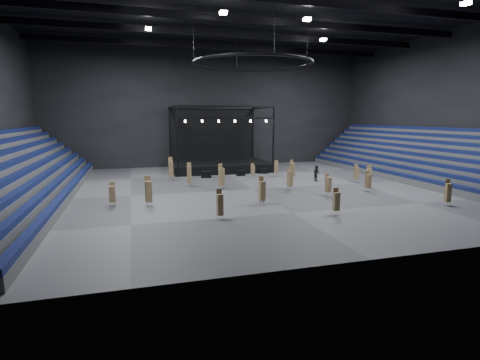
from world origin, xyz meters
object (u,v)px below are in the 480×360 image
object	(u,v)px
chair_stack_14	(328,184)
man_center	(262,194)
chair_stack_9	(171,169)
crew_member	(317,173)
chair_stack_3	(262,190)
chair_stack_6	(221,176)
chair_stack_2	(148,191)
chair_stack_10	(368,181)
chair_stack_16	(356,173)
stage	(218,159)
chair_stack_7	(112,194)
chair_stack_4	(253,170)
chair_stack_12	(336,201)
chair_stack_8	(276,168)
chair_stack_1	(292,169)
chair_stack_15	(369,176)
chair_stack_5	(220,204)
chair_stack_11	(448,192)
chair_stack_13	(189,174)
flight_case_left	(206,174)
flight_case_mid	(241,173)
flight_case_right	(263,171)

from	to	relation	value
chair_stack_14	man_center	xyz separation A→B (m)	(-7.23, -0.97, -0.37)
chair_stack_9	man_center	xyz separation A→B (m)	(6.65, -14.35, -0.67)
chair_stack_14	crew_member	bearing A→B (deg)	52.77
chair_stack_3	chair_stack_6	world-z (taller)	chair_stack_6
chair_stack_2	chair_stack_10	size ratio (longest dim) A/B	1.26
chair_stack_16	chair_stack_3	bearing A→B (deg)	-142.83
chair_stack_16	stage	bearing A→B (deg)	139.00
chair_stack_7	chair_stack_9	world-z (taller)	chair_stack_9
chair_stack_4	chair_stack_12	size ratio (longest dim) A/B	0.87
chair_stack_8	chair_stack_16	distance (m)	10.05
chair_stack_1	chair_stack_15	world-z (taller)	chair_stack_15
chair_stack_4	chair_stack_14	xyz separation A→B (m)	(3.64, -12.66, 0.16)
chair_stack_6	chair_stack_7	bearing A→B (deg)	-177.89
chair_stack_12	chair_stack_8	bearing A→B (deg)	89.16
chair_stack_3	chair_stack_10	distance (m)	12.82
stage	chair_stack_5	size ratio (longest dim) A/B	5.96
chair_stack_10	chair_stack_9	bearing A→B (deg)	136.52
chair_stack_8	chair_stack_9	world-z (taller)	chair_stack_9
chair_stack_8	chair_stack_16	bearing A→B (deg)	-17.51
chair_stack_11	chair_stack_13	xyz separation A→B (m)	(-20.21, 15.49, 0.16)
chair_stack_11	crew_member	xyz separation A→B (m)	(-4.80, 14.98, -0.28)
flight_case_left	chair_stack_14	world-z (taller)	chair_stack_14
chair_stack_16	crew_member	distance (m)	4.63
chair_stack_9	chair_stack_12	bearing A→B (deg)	-66.30
chair_stack_1	chair_stack_6	world-z (taller)	chair_stack_6
chair_stack_12	chair_stack_16	size ratio (longest dim) A/B	0.97
chair_stack_8	chair_stack_15	distance (m)	12.06
stage	chair_stack_8	xyz separation A→B (m)	(5.63, -9.01, -0.32)
flight_case_mid	chair_stack_16	xyz separation A→B (m)	(11.68, -8.69, 0.79)
chair_stack_13	chair_stack_9	bearing A→B (deg)	118.46
chair_stack_9	chair_stack_3	bearing A→B (deg)	-72.10
chair_stack_1	chair_stack_2	size ratio (longest dim) A/B	0.89
chair_stack_16	crew_member	world-z (taller)	chair_stack_16
crew_member	chair_stack_13	bearing A→B (deg)	88.80
chair_stack_4	chair_stack_13	size ratio (longest dim) A/B	0.70
chair_stack_4	man_center	distance (m)	14.10
chair_stack_8	chair_stack_9	xyz separation A→B (m)	(-13.41, 0.79, 0.32)
chair_stack_10	chair_stack_4	bearing A→B (deg)	116.35
flight_case_right	chair_stack_5	world-z (taller)	chair_stack_5
chair_stack_3	chair_stack_11	distance (m)	16.13
flight_case_mid	chair_stack_9	distance (m)	9.34
chair_stack_10	chair_stack_15	xyz separation A→B (m)	(1.47, 1.99, 0.15)
chair_stack_8	chair_stack_6	bearing A→B (deg)	-120.37
chair_stack_1	chair_stack_10	xyz separation A→B (m)	(4.20, -9.72, -0.10)
chair_stack_7	man_center	xyz separation A→B (m)	(12.87, -2.16, -0.34)
chair_stack_11	chair_stack_12	xyz separation A→B (m)	(-10.88, 0.00, -0.08)
chair_stack_11	crew_member	size ratio (longest dim) A/B	1.28
chair_stack_11	man_center	distance (m)	16.16
chair_stack_7	chair_stack_10	world-z (taller)	chair_stack_10
chair_stack_13	chair_stack_4	bearing A→B (deg)	32.87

